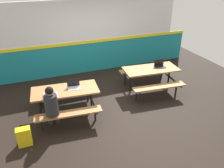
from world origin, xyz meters
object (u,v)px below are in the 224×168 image
object	(u,v)px
laptop_silver	(74,86)
laptop_dark	(160,66)
student_nearer	(51,104)
backpack_dark	(24,137)
picnic_table_left	(66,95)
picnic_table_right	(151,73)

from	to	relation	value
laptop_silver	laptop_dark	distance (m)	2.83
student_nearer	backpack_dark	size ratio (longest dim) A/B	2.74
backpack_dark	laptop_silver	bearing A→B (deg)	32.75
laptop_silver	laptop_dark	bearing A→B (deg)	7.67
laptop_silver	backpack_dark	distance (m)	1.69
picnic_table_left	backpack_dark	xyz separation A→B (m)	(-1.10, -0.84, -0.36)
picnic_table_left	backpack_dark	distance (m)	1.43
picnic_table_left	picnic_table_right	distance (m)	2.75
picnic_table_right	laptop_silver	xyz separation A→B (m)	(-2.49, -0.37, 0.21)
student_nearer	picnic_table_right	bearing A→B (deg)	16.10
laptop_dark	backpack_dark	xyz separation A→B (m)	(-4.14, -1.24, -0.57)
picnic_table_left	laptop_dark	distance (m)	3.07
picnic_table_left	laptop_dark	bearing A→B (deg)	7.38
student_nearer	backpack_dark	xyz separation A→B (m)	(-0.69, -0.32, -0.49)
picnic_table_right	picnic_table_left	bearing A→B (deg)	-171.97
laptop_dark	backpack_dark	size ratio (longest dim) A/B	0.77
student_nearer	laptop_dark	bearing A→B (deg)	14.85
laptop_silver	laptop_dark	world-z (taller)	same
laptop_dark	student_nearer	bearing A→B (deg)	-165.15
picnic_table_right	backpack_dark	bearing A→B (deg)	-162.19
picnic_table_left	laptop_silver	world-z (taller)	laptop_silver
picnic_table_left	picnic_table_right	bearing A→B (deg)	8.03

